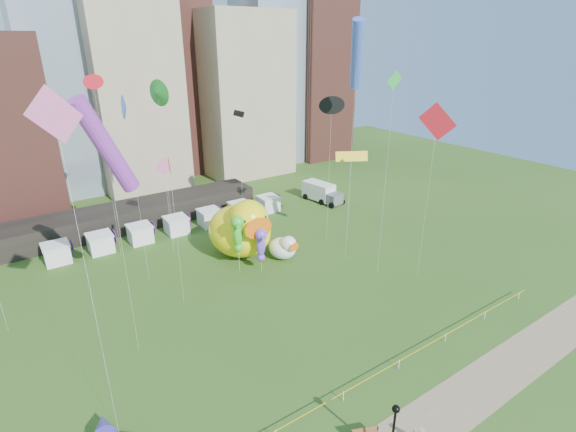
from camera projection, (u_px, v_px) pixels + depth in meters
ground at (343, 401)px, 32.28m from camera, size 160.00×160.00×0.00m
skyline at (116, 62)px, 71.92m from camera, size 101.00×23.00×68.00m
pavilion at (127, 217)px, 61.62m from camera, size 38.00×6.00×3.20m
vendor_tents at (177, 226)px, 59.86m from camera, size 33.24×2.80×2.40m
caution_tape at (343, 394)px, 32.03m from camera, size 50.00×0.06×0.90m
big_duck at (241, 228)px, 52.78m from camera, size 8.13×10.54×7.91m
small_duck at (284, 247)px, 52.76m from camera, size 3.51×4.42×3.26m
seahorse_green at (238, 231)px, 48.33m from camera, size 1.94×2.16×7.02m
seahorse_purple at (261, 242)px, 48.87m from camera, size 1.63×1.90×5.44m
lamppost at (394, 427)px, 26.59m from camera, size 0.50×0.50×4.75m
box_truck at (321, 192)px, 71.64m from camera, size 3.73×7.42×3.02m
kite_0 at (437, 123)px, 42.80m from camera, size 1.97×3.22×19.36m
kite_1 at (57, 124)px, 21.53m from camera, size 2.77×1.16×23.04m
kite_2 at (332, 105)px, 51.10m from camera, size 2.08×1.04×18.87m
kite_3 at (393, 91)px, 42.21m from camera, size 1.92×0.13×22.29m
kite_5 at (357, 55)px, 44.35m from camera, size 3.76×3.85×27.09m
kite_6 at (170, 171)px, 39.24m from camera, size 0.49×1.71×15.38m
kite_7 at (106, 147)px, 30.73m from camera, size 4.55×2.71×21.67m
kite_8 at (93, 83)px, 46.35m from camera, size 1.56×0.62×21.58m
kite_9 at (164, 168)px, 50.81m from camera, size 2.07×1.01×12.33m
kite_10 at (239, 116)px, 48.68m from camera, size 0.41×2.11×17.60m
kite_11 at (158, 93)px, 48.98m from camera, size 0.83×2.99×20.86m
kite_12 at (352, 157)px, 53.80m from camera, size 3.82×2.41×12.13m
kite_13 at (125, 107)px, 41.48m from camera, size 1.07×2.24×20.12m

